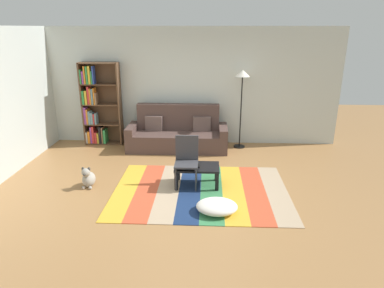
{
  "coord_description": "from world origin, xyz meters",
  "views": [
    {
      "loc": [
        0.35,
        -5.39,
        2.67
      ],
      "look_at": [
        0.08,
        0.45,
        0.65
      ],
      "focal_mm": 31.7,
      "sensor_mm": 36.0,
      "label": 1
    }
  ],
  "objects_px": {
    "bookshelf": "(97,107)",
    "tv_remote": "(198,166)",
    "couch": "(178,134)",
    "coffee_table": "(197,169)",
    "dog": "(88,178)",
    "folding_chair": "(187,157)",
    "standing_lamp": "(242,83)",
    "pouf": "(217,206)"
  },
  "relations": [
    {
      "from": "coffee_table",
      "to": "folding_chair",
      "type": "relative_size",
      "value": 0.86
    },
    {
      "from": "coffee_table",
      "to": "tv_remote",
      "type": "relative_size",
      "value": 5.18
    },
    {
      "from": "tv_remote",
      "to": "folding_chair",
      "type": "relative_size",
      "value": 0.17
    },
    {
      "from": "folding_chair",
      "to": "pouf",
      "type": "bearing_deg",
      "value": -41.3
    },
    {
      "from": "couch",
      "to": "pouf",
      "type": "bearing_deg",
      "value": -73.6
    },
    {
      "from": "coffee_table",
      "to": "dog",
      "type": "height_order",
      "value": "dog"
    },
    {
      "from": "pouf",
      "to": "folding_chair",
      "type": "distance_m",
      "value": 1.15
    },
    {
      "from": "coffee_table",
      "to": "bookshelf",
      "type": "bearing_deg",
      "value": 137.58
    },
    {
      "from": "coffee_table",
      "to": "standing_lamp",
      "type": "distance_m",
      "value": 2.58
    },
    {
      "from": "dog",
      "to": "tv_remote",
      "type": "bearing_deg",
      "value": 3.8
    },
    {
      "from": "standing_lamp",
      "to": "bookshelf",
      "type": "bearing_deg",
      "value": 178.0
    },
    {
      "from": "couch",
      "to": "folding_chair",
      "type": "relative_size",
      "value": 2.51
    },
    {
      "from": "couch",
      "to": "tv_remote",
      "type": "bearing_deg",
      "value": -74.8
    },
    {
      "from": "dog",
      "to": "tv_remote",
      "type": "height_order",
      "value": "dog"
    },
    {
      "from": "folding_chair",
      "to": "coffee_table",
      "type": "bearing_deg",
      "value": 20.58
    },
    {
      "from": "couch",
      "to": "tv_remote",
      "type": "xyz_separation_m",
      "value": [
        0.53,
        -1.95,
        0.04
      ]
    },
    {
      "from": "folding_chair",
      "to": "standing_lamp",
      "type": "bearing_deg",
      "value": 81.97
    },
    {
      "from": "couch",
      "to": "tv_remote",
      "type": "height_order",
      "value": "couch"
    },
    {
      "from": "tv_remote",
      "to": "standing_lamp",
      "type": "bearing_deg",
      "value": 58.78
    },
    {
      "from": "dog",
      "to": "standing_lamp",
      "type": "distance_m",
      "value": 3.85
    },
    {
      "from": "couch",
      "to": "bookshelf",
      "type": "bearing_deg",
      "value": 171.66
    },
    {
      "from": "bookshelf",
      "to": "tv_remote",
      "type": "height_order",
      "value": "bookshelf"
    },
    {
      "from": "couch",
      "to": "standing_lamp",
      "type": "height_order",
      "value": "standing_lamp"
    },
    {
      "from": "bookshelf",
      "to": "folding_chair",
      "type": "xyz_separation_m",
      "value": [
        2.24,
        -2.22,
        -0.36
      ]
    },
    {
      "from": "standing_lamp",
      "to": "pouf",
      "type": "bearing_deg",
      "value": -101.13
    },
    {
      "from": "coffee_table",
      "to": "dog",
      "type": "relative_size",
      "value": 1.96
    },
    {
      "from": "dog",
      "to": "standing_lamp",
      "type": "xyz_separation_m",
      "value": [
        2.84,
        2.24,
        1.33
      ]
    },
    {
      "from": "couch",
      "to": "bookshelf",
      "type": "xyz_separation_m",
      "value": [
        -1.91,
        0.28,
        0.56
      ]
    },
    {
      "from": "dog",
      "to": "folding_chair",
      "type": "relative_size",
      "value": 0.44
    },
    {
      "from": "pouf",
      "to": "tv_remote",
      "type": "xyz_separation_m",
      "value": [
        -0.31,
        0.92,
        0.28
      ]
    },
    {
      "from": "pouf",
      "to": "dog",
      "type": "distance_m",
      "value": 2.38
    },
    {
      "from": "standing_lamp",
      "to": "folding_chair",
      "type": "distance_m",
      "value": 2.56
    },
    {
      "from": "pouf",
      "to": "tv_remote",
      "type": "distance_m",
      "value": 1.01
    },
    {
      "from": "coffee_table",
      "to": "standing_lamp",
      "type": "height_order",
      "value": "standing_lamp"
    },
    {
      "from": "coffee_table",
      "to": "couch",
      "type": "bearing_deg",
      "value": 104.82
    },
    {
      "from": "pouf",
      "to": "standing_lamp",
      "type": "bearing_deg",
      "value": 78.87
    },
    {
      "from": "bookshelf",
      "to": "tv_remote",
      "type": "distance_m",
      "value": 3.35
    },
    {
      "from": "couch",
      "to": "standing_lamp",
      "type": "xyz_separation_m",
      "value": [
        1.44,
        0.16,
        1.15
      ]
    },
    {
      "from": "dog",
      "to": "tv_remote",
      "type": "xyz_separation_m",
      "value": [
        1.93,
        0.13,
        0.22
      ]
    },
    {
      "from": "pouf",
      "to": "tv_remote",
      "type": "height_order",
      "value": "tv_remote"
    },
    {
      "from": "bookshelf",
      "to": "folding_chair",
      "type": "relative_size",
      "value": 2.14
    },
    {
      "from": "pouf",
      "to": "folding_chair",
      "type": "xyz_separation_m",
      "value": [
        -0.51,
        0.93,
        0.43
      ]
    }
  ]
}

